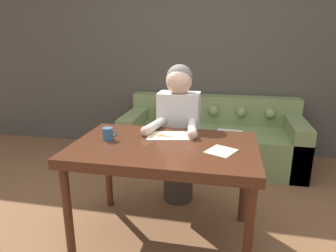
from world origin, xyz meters
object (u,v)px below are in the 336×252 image
object	(u,v)px
person	(178,133)
scissors	(166,136)
dining_table	(164,155)
mug	(108,134)
couch	(211,139)

from	to	relation	value
person	scissors	distance (m)	0.43
dining_table	scissors	size ratio (longest dim) A/B	5.37
dining_table	scissors	distance (m)	0.19
dining_table	mug	size ratio (longest dim) A/B	11.58
person	mug	world-z (taller)	person
couch	scissors	world-z (taller)	couch
person	mug	bearing A→B (deg)	-127.33
dining_table	mug	bearing A→B (deg)	177.54
dining_table	person	distance (m)	0.59
dining_table	couch	world-z (taller)	couch
person	scissors	world-z (taller)	person
couch	mug	size ratio (longest dim) A/B	18.69
dining_table	couch	xyz separation A→B (m)	(0.25, 1.58, -0.40)
scissors	mug	size ratio (longest dim) A/B	2.16
couch	person	world-z (taller)	person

